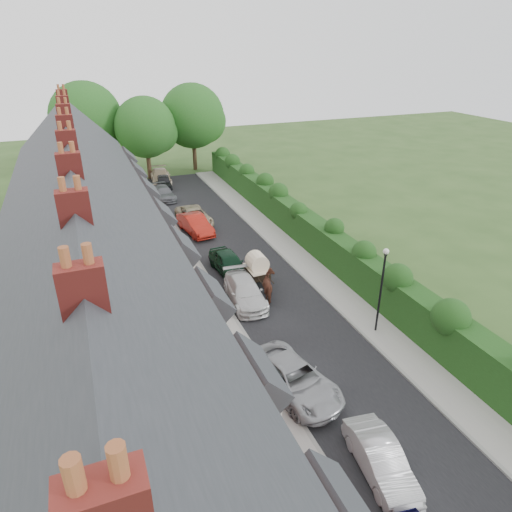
{
  "coord_description": "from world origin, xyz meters",
  "views": [
    {
      "loc": [
        -10.71,
        -13.35,
        14.95
      ],
      "look_at": [
        -0.9,
        11.4,
        2.2
      ],
      "focal_mm": 32.0,
      "sensor_mm": 36.0,
      "label": 1
    }
  ],
  "objects": [
    {
      "name": "terrace_row",
      "position": [
        -10.87,
        9.98,
        4.47
      ],
      "size": [
        9.05,
        40.5,
        11.5
      ],
      "color": "brown",
      "rests_on": "ground"
    },
    {
      "name": "garden_wall_row",
      "position": [
        -5.35,
        10.0,
        0.46
      ],
      "size": [
        0.35,
        40.35,
        1.1
      ],
      "color": "maroon",
      "rests_on": "ground"
    },
    {
      "name": "car_green",
      "position": [
        -1.98,
        13.9,
        0.75
      ],
      "size": [
        2.02,
        4.51,
        1.5
      ],
      "primitive_type": "imported",
      "rotation": [
        0.0,
        0.0,
        0.06
      ],
      "color": "black",
      "rests_on": "ground"
    },
    {
      "name": "car_black",
      "position": [
        -2.23,
        35.64,
        0.69
      ],
      "size": [
        2.15,
        4.25,
        1.39
      ],
      "primitive_type": "imported",
      "rotation": [
        0.0,
        0.0,
        -0.13
      ],
      "color": "black",
      "rests_on": "ground"
    },
    {
      "name": "car_white",
      "position": [
        -2.29,
        9.78,
        0.71
      ],
      "size": [
        2.4,
        5.04,
        1.42
      ],
      "primitive_type": "imported",
      "rotation": [
        0.0,
        0.0,
        -0.09
      ],
      "color": "silver",
      "rests_on": "ground"
    },
    {
      "name": "car_extra_far",
      "position": [
        -2.15,
        37.65,
        0.75
      ],
      "size": [
        2.6,
        5.33,
        1.5
      ],
      "primitive_type": "imported",
      "rotation": [
        0.0,
        0.0,
        -0.1
      ],
      "color": "#C3A88D",
      "rests_on": "ground"
    },
    {
      "name": "pavement_house_side",
      "position": [
        -4.35,
        11.0,
        0.06
      ],
      "size": [
        1.7,
        58.0,
        0.12
      ],
      "primitive_type": "cube",
      "color": "#989490",
      "rests_on": "ground"
    },
    {
      "name": "car_red",
      "position": [
        -2.29,
        21.8,
        0.77
      ],
      "size": [
        2.32,
        4.9,
        1.55
      ],
      "primitive_type": "imported",
      "rotation": [
        0.0,
        0.0,
        0.15
      ],
      "color": "#A01B11",
      "rests_on": "ground"
    },
    {
      "name": "horse",
      "position": [
        -0.68,
        9.55,
        0.87
      ],
      "size": [
        1.38,
        2.22,
        1.74
      ],
      "primitive_type": "imported",
      "rotation": [
        0.0,
        0.0,
        2.91
      ],
      "color": "#522B1E",
      "rests_on": "ground"
    },
    {
      "name": "hedge",
      "position": [
        5.4,
        11.0,
        1.6
      ],
      "size": [
        2.1,
        58.0,
        2.85
      ],
      "color": "#1A3B12",
      "rests_on": "ground"
    },
    {
      "name": "horse_cart",
      "position": [
        -0.68,
        11.77,
        1.25
      ],
      "size": [
        1.38,
        3.04,
        2.19
      ],
      "color": "black",
      "rests_on": "ground"
    },
    {
      "name": "kerb_house_side",
      "position": [
        -3.55,
        11.0,
        0.07
      ],
      "size": [
        0.18,
        58.0,
        0.13
      ],
      "primitive_type": "cube",
      "color": "gray",
      "rests_on": "ground"
    },
    {
      "name": "lamppost",
      "position": [
        3.4,
        4.0,
        3.3
      ],
      "size": [
        0.32,
        0.32,
        5.16
      ],
      "color": "black",
      "rests_on": "ground"
    },
    {
      "name": "ground",
      "position": [
        0.0,
        0.0,
        0.0
      ],
      "size": [
        140.0,
        140.0,
        0.0
      ],
      "primitive_type": "plane",
      "color": "#2D4C1E",
      "rests_on": "ground"
    },
    {
      "name": "kerb_hedge_side",
      "position": [
        2.55,
        11.0,
        0.07
      ],
      "size": [
        0.18,
        58.0,
        0.13
      ],
      "primitive_type": "cube",
      "color": "gray",
      "rests_on": "ground"
    },
    {
      "name": "car_silver_b",
      "position": [
        -3.0,
        1.4,
        0.74
      ],
      "size": [
        3.59,
        5.77,
        1.49
      ],
      "primitive_type": "imported",
      "rotation": [
        0.0,
        0.0,
        0.22
      ],
      "color": "#9B9DA2",
      "rests_on": "ground"
    },
    {
      "name": "tree_far_back",
      "position": [
        -8.59,
        43.08,
        6.62
      ],
      "size": [
        8.4,
        8.0,
        10.82
      ],
      "color": "#332316",
      "rests_on": "ground"
    },
    {
      "name": "tree_far_right",
      "position": [
        3.39,
        42.08,
        6.31
      ],
      "size": [
        7.98,
        7.6,
        10.31
      ],
      "color": "#332316",
      "rests_on": "ground"
    },
    {
      "name": "tree_far_left",
      "position": [
        -2.65,
        40.08,
        5.71
      ],
      "size": [
        7.14,
        6.8,
        9.29
      ],
      "color": "#332316",
      "rests_on": "ground"
    },
    {
      "name": "road",
      "position": [
        -0.5,
        11.0,
        0.01
      ],
      "size": [
        6.0,
        58.0,
        0.02
      ],
      "primitive_type": "cube",
      "color": "black",
      "rests_on": "ground"
    },
    {
      "name": "car_silver_a",
      "position": [
        -1.89,
        -3.8,
        0.67
      ],
      "size": [
        1.92,
        4.2,
        1.33
      ],
      "primitive_type": "imported",
      "rotation": [
        0.0,
        0.0,
        -0.13
      ],
      "color": "#B2B1B6",
      "rests_on": "ground"
    },
    {
      "name": "car_beige",
      "position": [
        -1.87,
        23.8,
        0.71
      ],
      "size": [
        2.65,
        5.27,
        1.43
      ],
      "primitive_type": "imported",
      "rotation": [
        0.0,
        0.0,
        0.06
      ],
      "color": "tan",
      "rests_on": "ground"
    },
    {
      "name": "car_grey",
      "position": [
        -3.0,
        31.77,
        0.64
      ],
      "size": [
        2.1,
        4.53,
        1.28
      ],
      "primitive_type": "imported",
      "rotation": [
        0.0,
        0.0,
        0.07
      ],
      "color": "#5C5E63",
      "rests_on": "ground"
    },
    {
      "name": "pavement_hedge_side",
      "position": [
        3.6,
        11.0,
        0.06
      ],
      "size": [
        2.2,
        58.0,
        0.12
      ],
      "primitive_type": "cube",
      "color": "#989490",
      "rests_on": "ground"
    }
  ]
}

